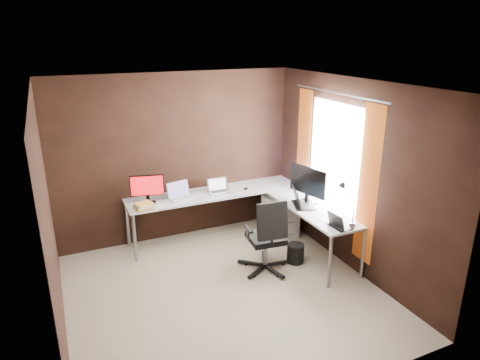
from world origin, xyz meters
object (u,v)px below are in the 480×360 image
object	(u,v)px
laptop_white	(180,194)
book_stack	(144,206)
drawer_pedestal	(280,216)
monitor_right	(308,183)
wastebasket	(296,253)
laptop_black_big	(301,202)
laptop_silver	(218,189)
desk_lamp	(347,199)
monitor_left	(147,187)
laptop_black_small	(338,224)
office_chair	(267,249)

from	to	relation	value
laptop_white	book_stack	bearing A→B (deg)	-173.87
drawer_pedestal	monitor_right	bearing A→B (deg)	-81.52
laptop_white	wastebasket	size ratio (longest dim) A/B	1.45
wastebasket	laptop_black_big	bearing A→B (deg)	48.52
drawer_pedestal	book_stack	distance (m)	2.12
laptop_black_big	laptop_silver	bearing A→B (deg)	61.10
laptop_white	desk_lamp	distance (m)	2.40
monitor_right	laptop_silver	distance (m)	1.36
laptop_black_big	book_stack	world-z (taller)	laptop_black_big
monitor_right	wastebasket	world-z (taller)	monitor_right
laptop_white	laptop_silver	xyz separation A→B (m)	(0.59, -0.02, -0.00)
wastebasket	laptop_silver	bearing A→B (deg)	119.01
book_stack	wastebasket	distance (m)	2.18
monitor_left	desk_lamp	bearing A→B (deg)	-27.62
laptop_white	monitor_right	bearing A→B (deg)	-43.00
monitor_left	wastebasket	world-z (taller)	monitor_left
monitor_left	laptop_black_small	xyz separation A→B (m)	(1.96, -1.78, -0.19)
monitor_left	monitor_right	size ratio (longest dim) A/B	0.73
laptop_black_small	desk_lamp	bearing A→B (deg)	-92.25
book_stack	drawer_pedestal	bearing A→B (deg)	-4.16
laptop_silver	monitor_left	bearing A→B (deg)	-179.39
desk_lamp	wastebasket	size ratio (longest dim) A/B	2.13
monitor_right	book_stack	world-z (taller)	monitor_right
laptop_black_small	wastebasket	size ratio (longest dim) A/B	1.11
book_stack	office_chair	distance (m)	1.77
monitor_left	laptop_black_big	distance (m)	2.16
desk_lamp	monitor_right	bearing A→B (deg)	92.52
drawer_pedestal	laptop_silver	bearing A→B (deg)	160.06
laptop_black_small	book_stack	bearing A→B (deg)	48.98
laptop_black_big	wastebasket	distance (m)	0.71
laptop_silver	laptop_black_big	bearing A→B (deg)	-47.45
laptop_silver	laptop_black_small	world-z (taller)	laptop_silver
book_stack	wastebasket	world-z (taller)	book_stack
laptop_white	wastebasket	distance (m)	1.85
laptop_black_big	wastebasket	bearing A→B (deg)	158.62
laptop_black_big	office_chair	xyz separation A→B (m)	(-0.65, -0.22, -0.49)
laptop_silver	drawer_pedestal	bearing A→B (deg)	-18.39
office_chair	monitor_right	bearing A→B (deg)	26.44
monitor_right	laptop_white	xyz separation A→B (m)	(-1.58, 0.93, -0.25)
monitor_right	laptop_silver	world-z (taller)	monitor_right
drawer_pedestal	laptop_silver	distance (m)	1.07
desk_lamp	wastebasket	world-z (taller)	desk_lamp
monitor_right	laptop_white	distance (m)	1.85
laptop_black_big	wastebasket	size ratio (longest dim) A/B	1.71
drawer_pedestal	laptop_silver	size ratio (longest dim) A/B	1.89
office_chair	wastebasket	size ratio (longest dim) A/B	3.82
drawer_pedestal	book_stack	world-z (taller)	book_stack
laptop_silver	desk_lamp	bearing A→B (deg)	-59.16
drawer_pedestal	office_chair	size ratio (longest dim) A/B	0.59
laptop_black_big	monitor_left	bearing A→B (deg)	82.67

